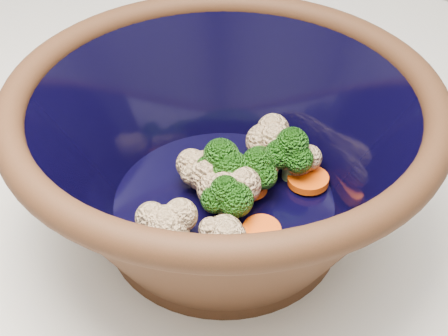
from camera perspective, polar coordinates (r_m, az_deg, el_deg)
mixing_bowl at (r=0.46m, az=0.00°, el=1.25°), size 0.33×0.33×0.14m
vegetable_pile at (r=0.48m, az=1.20°, el=-0.87°), size 0.10×0.16×0.05m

